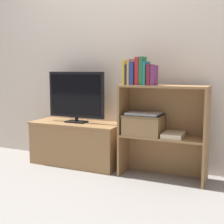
% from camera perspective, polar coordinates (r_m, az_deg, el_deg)
% --- Properties ---
extents(ground_plane, '(16.00, 16.00, 0.00)m').
position_cam_1_polar(ground_plane, '(3.11, -1.15, -11.40)').
color(ground_plane, gray).
extents(wall_back, '(10.00, 0.05, 2.40)m').
position_cam_1_polar(wall_back, '(3.34, 2.06, 10.85)').
color(wall_back, beige).
rests_on(wall_back, ground_plane).
extents(tv_stand, '(0.99, 0.42, 0.46)m').
position_cam_1_polar(tv_stand, '(3.41, -6.43, -5.67)').
color(tv_stand, olive).
rests_on(tv_stand, ground_plane).
extents(tv, '(0.65, 0.14, 0.54)m').
position_cam_1_polar(tv, '(3.33, -6.58, 2.96)').
color(tv, black).
rests_on(tv, tv_stand).
extents(bookshelf_lower_tier, '(0.81, 0.30, 0.41)m').
position_cam_1_polar(bookshelf_lower_tier, '(3.04, 9.48, -6.82)').
color(bookshelf_lower_tier, olive).
rests_on(bookshelf_lower_tier, ground_plane).
extents(bookshelf_upper_tier, '(0.81, 0.30, 0.47)m').
position_cam_1_polar(bookshelf_upper_tier, '(2.97, 9.68, 1.48)').
color(bookshelf_upper_tier, olive).
rests_on(bookshelf_upper_tier, bookshelf_lower_tier).
extents(book_mustard, '(0.02, 0.13, 0.23)m').
position_cam_1_polar(book_mustard, '(2.97, 2.49, 7.23)').
color(book_mustard, gold).
rests_on(book_mustard, bookshelf_upper_tier).
extents(book_charcoal, '(0.02, 0.14, 0.19)m').
position_cam_1_polar(book_charcoal, '(2.96, 2.96, 6.84)').
color(book_charcoal, '#232328').
rests_on(book_charcoal, bookshelf_upper_tier).
extents(book_tan, '(0.02, 0.14, 0.24)m').
position_cam_1_polar(book_tan, '(2.95, 3.40, 7.33)').
color(book_tan, tan).
rests_on(book_tan, bookshelf_upper_tier).
extents(book_navy, '(0.04, 0.15, 0.21)m').
position_cam_1_polar(book_navy, '(2.94, 4.04, 7.05)').
color(book_navy, navy).
rests_on(book_navy, bookshelf_upper_tier).
extents(book_crimson, '(0.04, 0.12, 0.26)m').
position_cam_1_polar(book_crimson, '(2.92, 4.86, 7.46)').
color(book_crimson, '#B22328').
rests_on(book_crimson, bookshelf_upper_tier).
extents(book_forest, '(0.03, 0.13, 0.26)m').
position_cam_1_polar(book_forest, '(2.91, 5.64, 7.48)').
color(book_forest, '#286638').
rests_on(book_forest, bookshelf_upper_tier).
extents(book_teal, '(0.02, 0.16, 0.22)m').
position_cam_1_polar(book_teal, '(2.90, 6.30, 7.04)').
color(book_teal, '#1E7075').
rests_on(book_teal, bookshelf_upper_tier).
extents(book_maroon, '(0.03, 0.14, 0.19)m').
position_cam_1_polar(book_maroon, '(2.89, 6.97, 6.76)').
color(book_maroon, maroon).
rests_on(book_maroon, bookshelf_upper_tier).
extents(book_plum, '(0.03, 0.14, 0.18)m').
position_cam_1_polar(book_plum, '(2.87, 7.73, 6.66)').
color(book_plum, '#6B2D66').
rests_on(book_plum, bookshelf_upper_tier).
extents(storage_basket_left, '(0.36, 0.26, 0.19)m').
position_cam_1_polar(storage_basket_left, '(2.98, 5.78, -2.11)').
color(storage_basket_left, '#937047').
rests_on(storage_basket_left, bookshelf_lower_tier).
extents(laptop, '(0.31, 0.22, 0.02)m').
position_cam_1_polar(laptop, '(2.96, 5.81, -0.28)').
color(laptop, '#BCBCC1').
rests_on(laptop, storage_basket_left).
extents(magazine_stack, '(0.19, 0.26, 0.04)m').
position_cam_1_polar(magazine_stack, '(2.92, 11.22, -4.10)').
color(magazine_stack, beige).
rests_on(magazine_stack, bookshelf_lower_tier).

